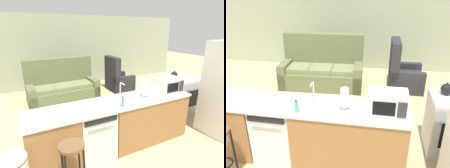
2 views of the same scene
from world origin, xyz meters
TOP-DOWN VIEW (x-y plane):
  - ground_plane at (0.00, 0.00)m, footprint 24.00×24.00m
  - wall_back at (0.30, 4.20)m, footprint 10.00×0.06m
  - kitchen_counter at (0.24, 0.00)m, footprint 2.94×0.66m
  - dishwasher at (-0.25, -0.00)m, footprint 0.58×0.61m
  - stove_range at (2.35, 0.55)m, footprint 0.76×0.68m
  - microwave at (1.31, -0.00)m, footprint 0.50×0.37m
  - sink_faucet at (0.30, 0.10)m, footprint 0.07×0.17m
  - paper_towel_roll at (0.75, 0.01)m, footprint 0.14×0.14m
  - soap_bottle at (0.16, -0.21)m, footprint 0.06×0.06m
  - kettle at (2.18, 0.68)m, footprint 0.21×0.17m
  - bar_stool at (-0.78, -0.59)m, footprint 0.32×0.32m
  - couch at (-0.22, 2.72)m, footprint 2.05×1.01m
  - armchair at (1.73, 2.84)m, footprint 0.81×0.86m

SIDE VIEW (x-z plane):
  - ground_plane at x=0.00m, z-range 0.00..0.00m
  - armchair at x=1.73m, z-range -0.25..0.95m
  - couch at x=-0.22m, z-range -0.24..1.03m
  - kitchen_counter at x=0.24m, z-range -0.03..0.87m
  - dishwasher at x=-0.25m, z-range 0.00..0.84m
  - stove_range at x=2.35m, z-range 0.00..0.90m
  - bar_stool at x=-0.78m, z-range 0.17..0.91m
  - soap_bottle at x=0.16m, z-range 0.88..1.06m
  - kettle at x=2.18m, z-range 0.89..1.08m
  - sink_faucet at x=0.30m, z-range 0.88..1.18m
  - paper_towel_roll at x=0.75m, z-range 0.90..1.18m
  - microwave at x=1.31m, z-range 0.90..1.18m
  - wall_back at x=0.30m, z-range 0.00..2.60m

